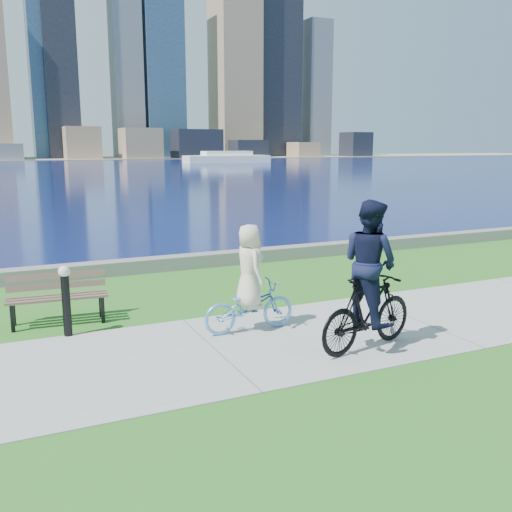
{
  "coord_description": "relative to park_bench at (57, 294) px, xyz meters",
  "views": [
    {
      "loc": [
        -3.03,
        -8.17,
        3.27
      ],
      "look_at": [
        1.56,
        1.85,
        1.1
      ],
      "focal_mm": 40.0,
      "sensor_mm": 36.0,
      "label": 1
    }
  ],
  "objects": [
    {
      "name": "seawall",
      "position": [
        2.13,
        3.59,
        -0.38
      ],
      "size": [
        90.0,
        0.5,
        0.35
      ],
      "primitive_type": "cube",
      "color": "slate",
      "rests_on": "ground"
    },
    {
      "name": "city_skyline",
      "position": [
        5.96,
        127.22,
        23.0
      ],
      "size": [
        173.87,
        21.24,
        76.0
      ],
      "color": "#8D7257",
      "rests_on": "ground"
    },
    {
      "name": "concrete_path",
      "position": [
        2.13,
        -2.61,
        -0.55
      ],
      "size": [
        80.0,
        3.5,
        0.02
      ],
      "primitive_type": "cube",
      "color": "gray",
      "rests_on": "ground"
    },
    {
      "name": "cyclist_man",
      "position": [
        4.37,
        -3.57,
        0.47
      ],
      "size": [
        1.01,
        2.09,
        2.41
      ],
      "rotation": [
        0.0,
        0.0,
        1.79
      ],
      "color": "black",
      "rests_on": "ground"
    },
    {
      "name": "bollard_lamp",
      "position": [
        0.06,
        -0.89,
        0.16
      ],
      "size": [
        0.2,
        0.2,
        1.26
      ],
      "color": "black",
      "rests_on": "ground"
    },
    {
      "name": "park_bench",
      "position": [
        0.0,
        0.0,
        0.0
      ],
      "size": [
        1.81,
        0.75,
        0.92
      ],
      "rotation": [
        0.0,
        0.0,
        -0.08
      ],
      "color": "black",
      "rests_on": "ground"
    },
    {
      "name": "cyclist_woman",
      "position": [
        3.01,
        -1.96,
        0.17
      ],
      "size": [
        0.6,
        1.69,
        1.9
      ],
      "rotation": [
        0.0,
        0.0,
        1.58
      ],
      "color": "#5FA3E8",
      "rests_on": "ground"
    },
    {
      "name": "ground",
      "position": [
        2.13,
        -2.61,
        -0.56
      ],
      "size": [
        320.0,
        320.0,
        0.0
      ],
      "primitive_type": "plane",
      "color": "#215D18",
      "rests_on": "ground"
    },
    {
      "name": "ferry_far",
      "position": [
        36.83,
        83.8,
        0.29
      ],
      "size": [
        15.11,
        4.32,
        2.05
      ],
      "color": "white",
      "rests_on": "ground"
    },
    {
      "name": "bay_water",
      "position": [
        2.13,
        69.39,
        -0.56
      ],
      "size": [
        320.0,
        131.0,
        0.01
      ],
      "primitive_type": "cube",
      "color": "#0B1548",
      "rests_on": "ground"
    },
    {
      "name": "far_shore",
      "position": [
        2.13,
        127.39,
        -0.5
      ],
      "size": [
        320.0,
        30.0,
        0.12
      ],
      "primitive_type": "cube",
      "color": "gray",
      "rests_on": "ground"
    }
  ]
}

